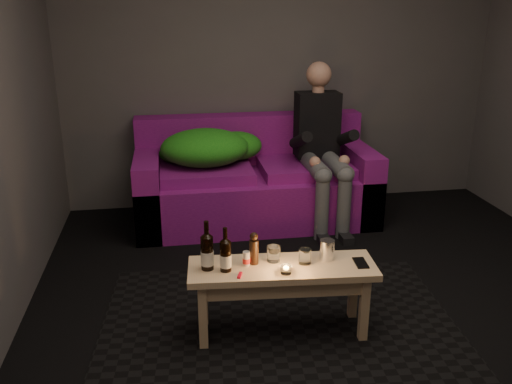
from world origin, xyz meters
The scene contains 17 objects.
floor centered at (0.00, 0.00, 0.00)m, with size 4.50×4.50×0.00m, color black.
room centered at (0.00, 0.47, 1.64)m, with size 4.50×4.50×4.50m.
rug centered at (-0.45, 0.04, 0.00)m, with size 2.12×1.54×0.01m, color black.
sofa centered at (-0.32, 1.82, 0.32)m, with size 2.06×0.93×0.89m.
green_blanket centered at (-0.71, 1.81, 0.67)m, with size 0.91×0.62×0.31m.
person centered at (0.24, 1.65, 0.71)m, with size 0.37×0.86×1.38m.
coffee_table centered at (-0.45, -0.01, 0.36)m, with size 1.08×0.42×0.43m.
beer_bottle_a centered at (-0.87, 0.01, 0.54)m, with size 0.07×0.07×0.29m.
beer_bottle_b centered at (-0.78, -0.02, 0.53)m, with size 0.06×0.06×0.26m.
salt_shaker centered at (-0.65, 0.02, 0.48)m, with size 0.04×0.04×0.08m, color silver.
pepper_mill centered at (-0.61, 0.04, 0.51)m, with size 0.05×0.05×0.14m, color black.
tumbler_back centered at (-0.49, 0.05, 0.48)m, with size 0.08×0.08×0.09m, color white.
tealight centered at (-0.45, -0.11, 0.46)m, with size 0.06×0.06×0.04m.
tumbler_front centered at (-0.32, -0.01, 0.48)m, with size 0.07×0.07×0.09m, color white.
steel_cup centered at (-0.18, 0.03, 0.49)m, with size 0.09×0.09×0.12m, color silver.
smartphone centered at (-0.01, -0.06, 0.44)m, with size 0.07×0.14×0.01m, color black.
red_lighter centered at (-0.71, -0.10, 0.44)m, with size 0.02×0.06×0.01m, color red.
Camera 1 is at (-1.04, -2.71, 1.83)m, focal length 38.00 mm.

